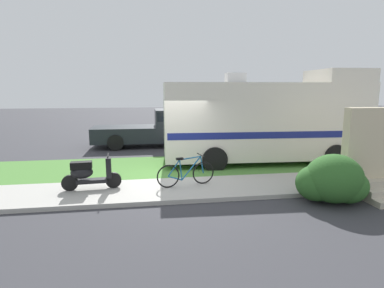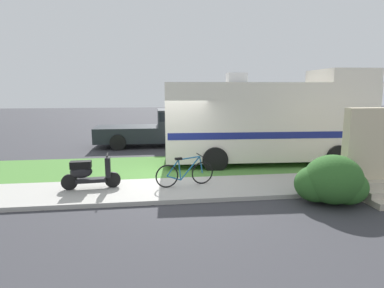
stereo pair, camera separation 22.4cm
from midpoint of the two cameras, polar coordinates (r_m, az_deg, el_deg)
name	(u,v)px [view 1 (the left image)]	position (r m, az deg, el deg)	size (l,w,h in m)	color
ground_plane	(173,180)	(10.14, -4.10, -6.53)	(80.00, 80.00, 0.00)	#38383D
sidewalk	(177,190)	(8.98, -3.47, -8.33)	(24.00, 2.00, 0.12)	#ADAAA3
grass_strip	(169,167)	(11.57, -4.71, -4.23)	(24.00, 3.40, 0.08)	#4C8438
motorhome_rv	(266,120)	(12.40, 12.89, 4.38)	(7.76, 2.81, 3.61)	silver
scooter	(89,173)	(9.17, -18.94, -5.10)	(1.61, 0.50, 0.97)	black
bicycle	(186,173)	(9.02, -1.80, -5.34)	(1.71, 0.55, 0.89)	black
pickup_truck_near	(163,127)	(15.96, -5.79, 3.17)	(5.65, 2.13, 1.86)	#1E2328
porch_steps	(380,161)	(9.84, 30.57, -2.63)	(2.00, 1.26, 2.40)	#BCB29E
bush_by_porch	(333,181)	(8.68, 23.62, -6.21)	(1.75, 1.31, 1.24)	#2D6026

